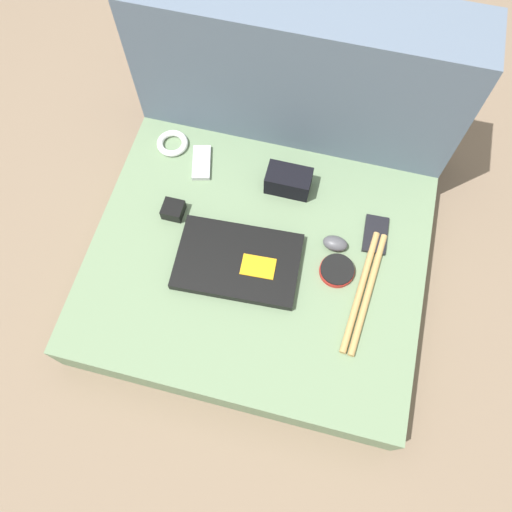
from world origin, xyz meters
TOP-DOWN VIEW (x-y plane):
  - ground_plane at (0.00, 0.00)m, footprint 8.00×8.00m
  - couch_seat at (0.00, 0.00)m, footprint 0.91×0.77m
  - couch_backrest at (0.00, 0.48)m, footprint 0.91×0.20m
  - laptop at (-0.04, -0.02)m, footprint 0.34×0.23m
  - computer_mouse at (0.20, 0.09)m, footprint 0.07×0.05m
  - speaker_puck at (0.22, 0.02)m, footprint 0.09×0.09m
  - phone_silver at (-0.23, 0.26)m, footprint 0.08×0.12m
  - phone_black at (0.30, 0.15)m, footprint 0.07×0.12m
  - camera_pouch at (0.03, 0.24)m, footprint 0.13×0.08m
  - charger_brick at (-0.26, 0.08)m, footprint 0.06×0.06m
  - cable_coil at (-0.34, 0.30)m, footprint 0.09×0.09m
  - drumstick_pair at (0.30, -0.02)m, footprint 0.07×0.36m

SIDE VIEW (x-z plane):
  - ground_plane at x=0.00m, z-range 0.00..0.00m
  - couch_seat at x=0.00m, z-range 0.00..0.14m
  - phone_black at x=0.30m, z-range 0.14..0.15m
  - phone_silver at x=-0.23m, z-range 0.14..0.15m
  - drumstick_pair at x=0.30m, z-range 0.14..0.16m
  - cable_coil at x=-0.34m, z-range 0.14..0.16m
  - speaker_puck at x=0.22m, z-range 0.14..0.16m
  - laptop at x=-0.04m, z-range 0.14..0.17m
  - computer_mouse at x=0.20m, z-range 0.14..0.17m
  - charger_brick at x=-0.26m, z-range 0.14..0.18m
  - camera_pouch at x=0.03m, z-range 0.14..0.21m
  - couch_backrest at x=0.00m, z-range 0.00..0.56m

